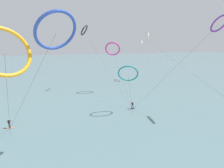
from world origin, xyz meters
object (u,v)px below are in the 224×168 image
kite_magenta (113,49)px  kite_violet (219,23)px  kite_ivory (145,38)px  kite_cobalt (56,31)px  kite_charcoal (84,30)px  kite_amber (4,52)px  surfer_coral (9,124)px  kite_teal (128,74)px  surfer_navy (132,106)px

kite_magenta → kite_violet: (13.31, -22.09, 5.11)m
kite_ivory → kite_violet: 34.44m
kite_ivory → kite_cobalt: size_ratio=2.96×
kite_charcoal → kite_amber: size_ratio=1.38×
surfer_coral → kite_charcoal: (16.13, 22.69, 17.01)m
kite_charcoal → kite_magenta: bearing=76.5°
kite_teal → kite_amber: size_ratio=0.63×
surfer_navy → kite_charcoal: (-7.57, 20.20, 17.01)m
kite_magenta → kite_amber: 34.74m
surfer_navy → kite_ivory: (15.51, 26.88, 14.92)m
kite_teal → surfer_coral: bearing=25.3°
surfer_coral → kite_teal: size_ratio=0.17×
kite_charcoal → kite_cobalt: 33.34m
surfer_coral → kite_ivory: kite_ivory is taller
kite_violet → kite_cobalt: 28.01m
kite_amber → kite_teal: bearing=-0.3°
kite_magenta → kite_charcoal: bearing=-17.2°
surfer_coral → kite_amber: (4.27, -11.88, 12.83)m
surfer_navy → kite_magenta: 18.82m
surfer_navy → kite_charcoal: size_ratio=0.08×
kite_ivory → kite_violet: (-2.61, -34.29, 1.96)m
kite_magenta → kite_teal: size_ratio=1.63×
kite_charcoal → surfer_navy: bearing=44.7°
kite_violet → kite_magenta: bearing=-143.0°
surfer_coral → kite_charcoal: bearing=-83.6°
kite_ivory → kite_cobalt: bearing=-39.9°
kite_teal → kite_charcoal: bearing=-52.4°
surfer_navy → kite_ivory: size_ratio=0.03×
kite_amber → kite_cobalt: size_ratio=0.90×
kite_teal → kite_cobalt: size_ratio=0.57×
kite_ivory → kite_amber: bearing=-42.6°
kite_cobalt → kite_amber: bearing=-5.7°
surfer_coral → kite_charcoal: 32.63m
surfer_navy → kite_ivory: 34.43m
kite_amber → kite_ivory: kite_ivory is taller
surfer_coral → kite_ivory: size_ratio=0.03×
kite_amber → kite_violet: 33.32m
kite_amber → kite_cobalt: (4.83, 2.04, 2.07)m
kite_ivory → kite_charcoal: bearing=-76.2°
surfer_navy → kite_magenta: size_ratio=0.10×
kite_cobalt → kite_magenta: bearing=-146.4°
surfer_coral → kite_violet: (36.60, -4.92, 16.88)m
kite_magenta → kite_ivory: bearing=-122.1°
kite_teal → kite_cobalt: bearing=62.8°
kite_charcoal → kite_amber: (-11.86, -34.57, -4.18)m
kite_amber → surfer_navy: bearing=-0.1°
kite_magenta → kite_amber: kite_amber is taller
kite_magenta → kite_teal: kite_magenta is taller
surfer_navy → kite_teal: kite_teal is taller
kite_teal → kite_ivory: size_ratio=0.19×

